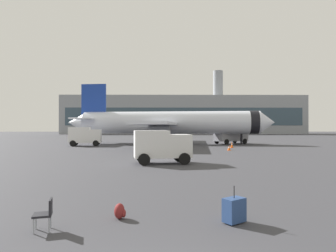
{
  "coord_description": "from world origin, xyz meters",
  "views": [
    {
      "loc": [
        -0.01,
        -4.2,
        2.83
      ],
      "look_at": [
        0.34,
        27.43,
        3.0
      ],
      "focal_mm": 31.22,
      "sensor_mm": 36.0,
      "label": 1
    }
  ],
  "objects_px": {
    "service_truck": "(85,135)",
    "cargo_van": "(162,145)",
    "rolling_suitcase": "(234,210)",
    "airplane_at_gate": "(168,123)",
    "safety_cone_mid": "(232,145)",
    "traveller_backpack": "(120,211)",
    "gate_chair": "(45,212)",
    "fuel_truck": "(230,134)",
    "safety_cone_near": "(229,148)"
  },
  "relations": [
    {
      "from": "service_truck",
      "to": "cargo_van",
      "type": "relative_size",
      "value": 1.08
    },
    {
      "from": "rolling_suitcase",
      "to": "airplane_at_gate",
      "type": "bearing_deg",
      "value": 91.97
    },
    {
      "from": "safety_cone_mid",
      "to": "cargo_van",
      "type": "bearing_deg",
      "value": -118.41
    },
    {
      "from": "traveller_backpack",
      "to": "gate_chair",
      "type": "bearing_deg",
      "value": -151.88
    },
    {
      "from": "fuel_truck",
      "to": "cargo_van",
      "type": "bearing_deg",
      "value": -112.87
    },
    {
      "from": "cargo_van",
      "to": "gate_chair",
      "type": "height_order",
      "value": "cargo_van"
    },
    {
      "from": "fuel_truck",
      "to": "safety_cone_near",
      "type": "xyz_separation_m",
      "value": [
        -3.48,
        -14.64,
        -1.47
      ]
    },
    {
      "from": "safety_cone_mid",
      "to": "traveller_backpack",
      "type": "xyz_separation_m",
      "value": [
        -10.8,
        -31.76,
        -0.17
      ]
    },
    {
      "from": "service_truck",
      "to": "safety_cone_near",
      "type": "relative_size",
      "value": 8.18
    },
    {
      "from": "cargo_van",
      "to": "safety_cone_mid",
      "type": "relative_size",
      "value": 5.76
    },
    {
      "from": "cargo_van",
      "to": "airplane_at_gate",
      "type": "bearing_deg",
      "value": 88.13
    },
    {
      "from": "airplane_at_gate",
      "to": "rolling_suitcase",
      "type": "distance_m",
      "value": 41.48
    },
    {
      "from": "service_truck",
      "to": "fuel_truck",
      "type": "bearing_deg",
      "value": 13.18
    },
    {
      "from": "fuel_truck",
      "to": "traveller_backpack",
      "type": "height_order",
      "value": "fuel_truck"
    },
    {
      "from": "fuel_truck",
      "to": "safety_cone_mid",
      "type": "distance_m",
      "value": 10.24
    },
    {
      "from": "gate_chair",
      "to": "fuel_truck",
      "type": "bearing_deg",
      "value": 70.94
    },
    {
      "from": "airplane_at_gate",
      "to": "fuel_truck",
      "type": "relative_size",
      "value": 5.59
    },
    {
      "from": "rolling_suitcase",
      "to": "traveller_backpack",
      "type": "height_order",
      "value": "rolling_suitcase"
    },
    {
      "from": "cargo_van",
      "to": "traveller_backpack",
      "type": "relative_size",
      "value": 9.72
    },
    {
      "from": "airplane_at_gate",
      "to": "safety_cone_near",
      "type": "relative_size",
      "value": 57.83
    },
    {
      "from": "airplane_at_gate",
      "to": "gate_chair",
      "type": "xyz_separation_m",
      "value": [
        -3.91,
        -41.91,
        -3.16
      ]
    },
    {
      "from": "safety_cone_near",
      "to": "gate_chair",
      "type": "xyz_separation_m",
      "value": [
        -11.27,
        -28.06,
        0.19
      ]
    },
    {
      "from": "airplane_at_gate",
      "to": "traveller_backpack",
      "type": "relative_size",
      "value": 74.51
    },
    {
      "from": "fuel_truck",
      "to": "gate_chair",
      "type": "relative_size",
      "value": 7.43
    },
    {
      "from": "safety_cone_near",
      "to": "rolling_suitcase",
      "type": "distance_m",
      "value": 28.12
    },
    {
      "from": "service_truck",
      "to": "safety_cone_mid",
      "type": "height_order",
      "value": "service_truck"
    },
    {
      "from": "cargo_van",
      "to": "traveller_backpack",
      "type": "bearing_deg",
      "value": -94.68
    },
    {
      "from": "traveller_backpack",
      "to": "gate_chair",
      "type": "relative_size",
      "value": 0.56
    },
    {
      "from": "airplane_at_gate",
      "to": "service_truck",
      "type": "distance_m",
      "value": 13.98
    },
    {
      "from": "safety_cone_near",
      "to": "gate_chair",
      "type": "bearing_deg",
      "value": -111.88
    },
    {
      "from": "cargo_van",
      "to": "service_truck",
      "type": "bearing_deg",
      "value": 118.54
    },
    {
      "from": "safety_cone_mid",
      "to": "traveller_backpack",
      "type": "relative_size",
      "value": 1.69
    },
    {
      "from": "fuel_truck",
      "to": "safety_cone_mid",
      "type": "height_order",
      "value": "fuel_truck"
    },
    {
      "from": "safety_cone_mid",
      "to": "rolling_suitcase",
      "type": "height_order",
      "value": "rolling_suitcase"
    },
    {
      "from": "traveller_backpack",
      "to": "safety_cone_near",
      "type": "bearing_deg",
      "value": 70.88
    },
    {
      "from": "fuel_truck",
      "to": "safety_cone_mid",
      "type": "relative_size",
      "value": 7.89
    },
    {
      "from": "service_truck",
      "to": "safety_cone_mid",
      "type": "xyz_separation_m",
      "value": [
        21.76,
        -4.36,
        -1.21
      ]
    },
    {
      "from": "service_truck",
      "to": "traveller_backpack",
      "type": "relative_size",
      "value": 10.54
    },
    {
      "from": "airplane_at_gate",
      "to": "cargo_van",
      "type": "relative_size",
      "value": 7.67
    },
    {
      "from": "airplane_at_gate",
      "to": "rolling_suitcase",
      "type": "xyz_separation_m",
      "value": [
        1.42,
        -41.33,
        -3.27
      ]
    },
    {
      "from": "fuel_truck",
      "to": "gate_chair",
      "type": "xyz_separation_m",
      "value": [
        -14.75,
        -42.71,
        -1.27
      ]
    },
    {
      "from": "cargo_van",
      "to": "gate_chair",
      "type": "xyz_separation_m",
      "value": [
        -3.03,
        -14.9,
        -0.95
      ]
    },
    {
      "from": "airplane_at_gate",
      "to": "service_truck",
      "type": "xyz_separation_m",
      "value": [
        -12.97,
        -4.78,
        -2.05
      ]
    },
    {
      "from": "service_truck",
      "to": "safety_cone_near",
      "type": "distance_m",
      "value": 22.3
    },
    {
      "from": "cargo_van",
      "to": "gate_chair",
      "type": "relative_size",
      "value": 5.42
    },
    {
      "from": "safety_cone_mid",
      "to": "rolling_suitcase",
      "type": "xyz_separation_m",
      "value": [
        -7.36,
        -32.19,
        -0.01
      ]
    },
    {
      "from": "traveller_backpack",
      "to": "gate_chair",
      "type": "distance_m",
      "value": 2.16
    },
    {
      "from": "safety_cone_near",
      "to": "service_truck",
      "type": "bearing_deg",
      "value": 155.97
    },
    {
      "from": "safety_cone_near",
      "to": "traveller_backpack",
      "type": "relative_size",
      "value": 1.29
    },
    {
      "from": "safety_cone_near",
      "to": "safety_cone_mid",
      "type": "height_order",
      "value": "safety_cone_mid"
    }
  ]
}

